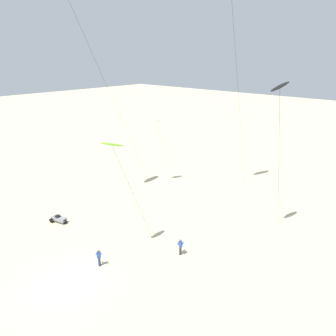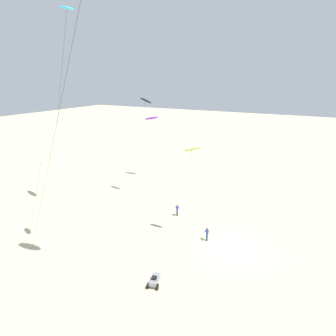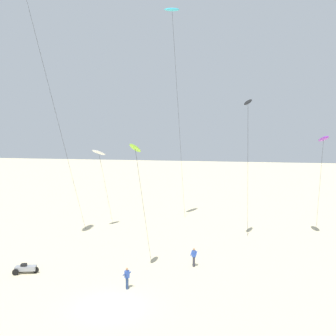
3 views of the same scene
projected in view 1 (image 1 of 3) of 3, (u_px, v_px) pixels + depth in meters
ground_plane at (66, 283)px, 24.24m from camera, size 260.00×260.00×0.00m
kite_black at (280, 89)px, 25.13m from camera, size 1.13×4.93×15.32m
kite_white at (155, 120)px, 39.50m from camera, size 1.37×5.02×9.93m
kite_lime at (113, 146)px, 24.09m from camera, size 0.62×5.20×11.06m
kite_flyer_nearest at (99, 257)px, 25.97m from camera, size 0.73×0.73×1.67m
kite_flyer_middle at (180, 246)px, 27.46m from camera, size 0.59×0.57×1.67m
beach_buggy at (59, 219)px, 33.03m from camera, size 2.13×1.34×0.82m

